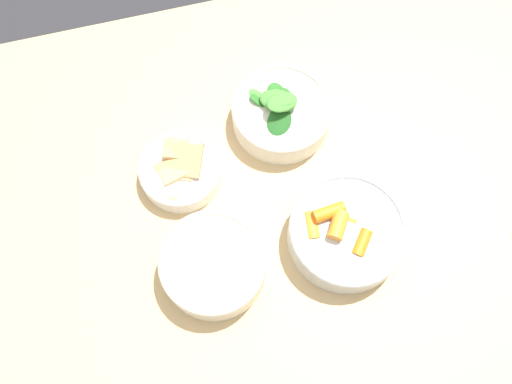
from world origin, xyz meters
TOP-DOWN VIEW (x-y plane):
  - ground_plane at (0.00, 0.00)m, footprint 10.00×10.00m
  - dining_table at (0.00, 0.00)m, footprint 1.27×0.83m
  - bowl_carrots at (-0.20, 0.06)m, footprint 0.17×0.17m
  - bowl_greens at (-0.16, -0.15)m, footprint 0.16×0.16m
  - bowl_beans_hotdog at (-0.00, 0.06)m, footprint 0.15×0.15m
  - bowl_cookies at (0.02, -0.10)m, footprint 0.13×0.13m

SIDE VIEW (x-z plane):
  - ground_plane at x=0.00m, z-range 0.00..0.00m
  - dining_table at x=0.00m, z-range 0.26..1.01m
  - bowl_cookies at x=0.02m, z-range 0.74..0.79m
  - bowl_beans_hotdog at x=0.00m, z-range 0.74..0.80m
  - bowl_greens at x=-0.16m, z-range 0.73..0.81m
  - bowl_carrots at x=-0.20m, z-range 0.74..0.81m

